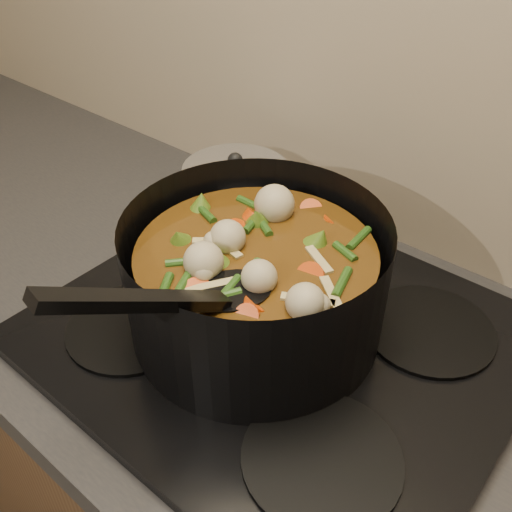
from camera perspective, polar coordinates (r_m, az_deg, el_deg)
The scene contains 4 objects.
counter at distance 1.18m, azimuth 1.75°, elevation -23.86°, with size 2.64×0.64×0.91m.
stovetop at distance 0.80m, azimuth 2.37°, elevation -7.78°, with size 0.62×0.54×0.03m.
stockpot at distance 0.75m, azimuth -0.02°, elevation -2.51°, with size 0.44×0.52×0.25m.
saucepan at distance 0.96m, azimuth -2.01°, elevation 5.85°, with size 0.17×0.17×0.14m.
Camera 1 is at (0.34, 1.47, 1.49)m, focal length 40.00 mm.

